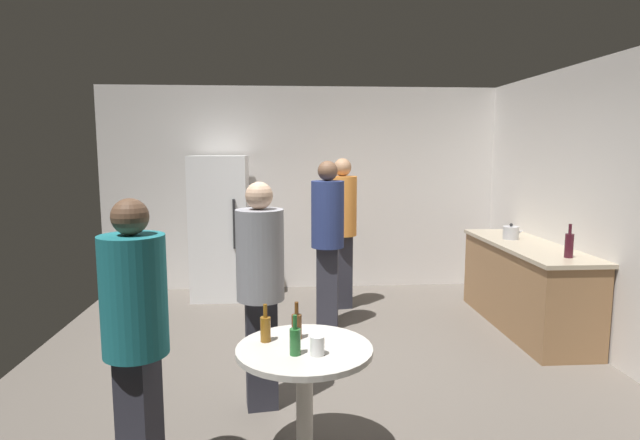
# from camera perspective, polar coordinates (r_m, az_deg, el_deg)

# --- Properties ---
(ground_plane) EXTENTS (5.20, 5.20, 0.10)m
(ground_plane) POSITION_cam_1_polar(r_m,az_deg,el_deg) (4.77, -0.63, -16.06)
(ground_plane) COLOR #5B544C
(wall_back) EXTENTS (5.32, 0.06, 2.70)m
(wall_back) POSITION_cam_1_polar(r_m,az_deg,el_deg) (7.01, -1.92, 3.44)
(wall_back) COLOR silver
(wall_back) RESTS_ON ground_plane
(wall_side_right) EXTENTS (0.06, 5.20, 2.70)m
(wall_side_right) POSITION_cam_1_polar(r_m,az_deg,el_deg) (5.25, 29.33, 1.00)
(wall_side_right) COLOR silver
(wall_side_right) RESTS_ON ground_plane
(refrigerator) EXTENTS (0.70, 0.68, 1.80)m
(refrigerator) POSITION_cam_1_polar(r_m,az_deg,el_deg) (6.68, -10.90, -0.80)
(refrigerator) COLOR white
(refrigerator) RESTS_ON ground_plane
(kitchen_counter) EXTENTS (0.64, 2.03, 0.90)m
(kitchen_counter) POSITION_cam_1_polar(r_m,az_deg,el_deg) (5.93, 21.62, -6.72)
(kitchen_counter) COLOR olive
(kitchen_counter) RESTS_ON ground_plane
(kettle) EXTENTS (0.24, 0.17, 0.18)m
(kettle) POSITION_cam_1_polar(r_m,az_deg,el_deg) (6.07, 20.24, -1.31)
(kettle) COLOR #B2B2B7
(kettle) RESTS_ON kitchen_counter
(wine_bottle_on_counter) EXTENTS (0.08, 0.08, 0.31)m
(wine_bottle_on_counter) POSITION_cam_1_polar(r_m,az_deg,el_deg) (5.23, 25.68, -2.47)
(wine_bottle_on_counter) COLOR #3F141E
(wine_bottle_on_counter) RESTS_ON kitchen_counter
(foreground_table) EXTENTS (0.80, 0.80, 0.73)m
(foreground_table) POSITION_cam_1_polar(r_m,az_deg,el_deg) (3.15, -1.72, -15.54)
(foreground_table) COLOR beige
(foreground_table) RESTS_ON ground_plane
(beer_bottle_amber) EXTENTS (0.06, 0.06, 0.23)m
(beer_bottle_amber) POSITION_cam_1_polar(r_m,az_deg,el_deg) (3.18, -6.01, -11.71)
(beer_bottle_amber) COLOR #8C5919
(beer_bottle_amber) RESTS_ON foreground_table
(beer_bottle_brown) EXTENTS (0.06, 0.06, 0.23)m
(beer_bottle_brown) POSITION_cam_1_polar(r_m,az_deg,el_deg) (3.21, -2.58, -11.49)
(beer_bottle_brown) COLOR #593314
(beer_bottle_brown) RESTS_ON foreground_table
(beer_bottle_green) EXTENTS (0.06, 0.06, 0.23)m
(beer_bottle_green) POSITION_cam_1_polar(r_m,az_deg,el_deg) (2.98, -2.75, -13.06)
(beer_bottle_green) COLOR #26662D
(beer_bottle_green) RESTS_ON foreground_table
(plastic_cup_white) EXTENTS (0.08, 0.08, 0.11)m
(plastic_cup_white) POSITION_cam_1_polar(r_m,az_deg,el_deg) (2.98, -0.30, -13.64)
(plastic_cup_white) COLOR white
(plastic_cup_white) RESTS_ON foreground_table
(person_in_gray_shirt) EXTENTS (0.38, 0.38, 1.65)m
(person_in_gray_shirt) POSITION_cam_1_polar(r_m,az_deg,el_deg) (3.73, -6.56, -6.39)
(person_in_gray_shirt) COLOR #2D2D38
(person_in_gray_shirt) RESTS_ON ground_plane
(person_in_navy_shirt) EXTENTS (0.39, 0.39, 1.76)m
(person_in_navy_shirt) POSITION_cam_1_polar(r_m,az_deg,el_deg) (5.38, 0.83, -1.24)
(person_in_navy_shirt) COLOR #2D2D38
(person_in_navy_shirt) RESTS_ON ground_plane
(person_in_teal_shirt) EXTENTS (0.40, 0.40, 1.63)m
(person_in_teal_shirt) POSITION_cam_1_polar(r_m,az_deg,el_deg) (2.95, -19.61, -10.99)
(person_in_teal_shirt) COLOR #2D2D38
(person_in_teal_shirt) RESTS_ON ground_plane
(person_in_orange_shirt) EXTENTS (0.39, 0.39, 1.78)m
(person_in_orange_shirt) POSITION_cam_1_polar(r_m,az_deg,el_deg) (6.09, 2.45, -0.11)
(person_in_orange_shirt) COLOR #2D2D38
(person_in_orange_shirt) RESTS_ON ground_plane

